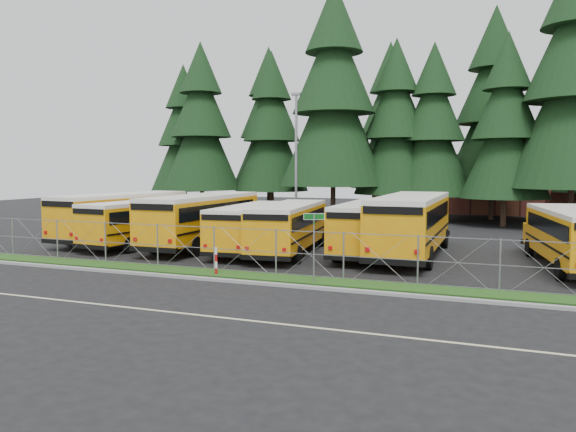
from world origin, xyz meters
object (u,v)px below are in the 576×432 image
(bus_0, at_px, (127,217))
(bus_2, at_px, (205,221))
(bus_1, at_px, (149,223))
(bus_4, at_px, (291,229))
(striped_bollard, at_px, (216,261))
(bus_east, at_px, (570,239))
(bus_6, at_px, (412,226))
(bus_3, at_px, (254,228))
(street_sign, at_px, (314,233))
(bus_5, at_px, (371,228))
(light_standard, at_px, (296,156))

(bus_0, distance_m, bus_2, 6.03)
(bus_1, bearing_deg, bus_4, 5.17)
(bus_2, bearing_deg, striped_bollard, -58.38)
(bus_2, xyz_separation_m, bus_east, (19.06, -0.25, -0.16))
(bus_2, height_order, bus_6, bus_6)
(bus_3, xyz_separation_m, striped_bollard, (1.35, -6.87, -0.69))
(bus_1, bearing_deg, bus_0, 159.69)
(bus_6, xyz_separation_m, striped_bollard, (-7.04, -8.13, -1.00))
(bus_1, height_order, bus_6, bus_6)
(bus_3, xyz_separation_m, street_sign, (5.82, -6.99, 0.74))
(bus_0, height_order, bus_east, bus_0)
(bus_5, bearing_deg, bus_6, -3.98)
(bus_3, xyz_separation_m, bus_6, (8.39, 1.25, 0.31))
(bus_0, distance_m, bus_4, 11.63)
(striped_bollard, bearing_deg, street_sign, -1.45)
(bus_5, bearing_deg, bus_east, -7.90)
(bus_3, bearing_deg, bus_2, 165.58)
(bus_1, xyz_separation_m, bus_east, (22.49, 0.38, 0.03))
(bus_1, height_order, bus_2, bus_2)
(bus_4, height_order, light_standard, light_standard)
(bus_5, distance_m, street_sign, 8.36)
(bus_0, relative_size, bus_east, 1.10)
(bus_1, xyz_separation_m, bus_4, (8.99, -0.01, 0.01))
(bus_0, height_order, bus_5, bus_0)
(bus_0, xyz_separation_m, bus_5, (15.63, 0.17, -0.11))
(bus_0, xyz_separation_m, bus_2, (6.00, -0.59, 0.02))
(bus_5, bearing_deg, striped_bollard, -122.49)
(bus_2, height_order, street_sign, bus_2)
(bus_2, relative_size, bus_3, 1.19)
(bus_0, bearing_deg, street_sign, -22.66)
(bus_4, xyz_separation_m, bus_east, (13.50, 0.39, 0.02))
(light_standard, bearing_deg, bus_6, -44.88)
(bus_2, distance_m, bus_5, 9.66)
(bus_3, height_order, bus_4, bus_4)
(bus_4, relative_size, bus_5, 0.96)
(street_sign, relative_size, striped_bollard, 2.34)
(bus_east, relative_size, street_sign, 3.74)
(striped_bollard, bearing_deg, bus_1, 140.19)
(bus_0, xyz_separation_m, street_sign, (15.22, -8.16, 0.52))
(bus_0, height_order, light_standard, light_standard)
(bus_3, bearing_deg, bus_4, -6.68)
(bus_1, bearing_deg, bus_3, 5.75)
(bus_5, bearing_deg, bus_2, -177.25)
(bus_6, bearing_deg, bus_4, -168.33)
(bus_east, bearing_deg, bus_6, 164.36)
(bus_6, relative_size, striped_bollard, 10.19)
(bus_2, distance_m, striped_bollard, 8.89)
(bus_0, height_order, bus_3, bus_0)
(street_sign, bearing_deg, bus_east, 36.59)
(bus_0, distance_m, bus_1, 2.86)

